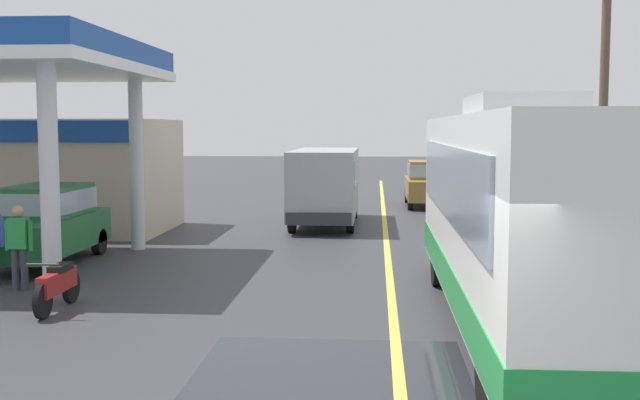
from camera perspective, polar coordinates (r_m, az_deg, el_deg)
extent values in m
plane|color=#38383D|center=(26.81, 4.73, -1.46)|extent=(120.00, 120.00, 0.00)
cube|color=#D8CC4C|center=(21.86, 4.87, -2.99)|extent=(0.16, 50.00, 0.01)
cube|color=white|center=(12.50, 15.11, -0.72)|extent=(2.50, 11.00, 2.90)
cube|color=#1E8C3F|center=(12.65, 14.99, -5.68)|extent=(2.54, 11.04, 0.56)
cube|color=#8C9EAD|center=(12.28, 9.33, 1.40)|extent=(0.06, 9.35, 1.10)
cube|color=#8C9EAD|center=(12.76, 20.76, 1.27)|extent=(0.06, 9.35, 1.10)
cube|color=#B2B2B7|center=(13.42, 14.46, 6.67)|extent=(1.60, 2.80, 0.36)
cylinder|color=black|center=(8.80, 12.63, -12.31)|extent=(0.30, 1.00, 1.00)
cylinder|color=black|center=(15.78, 8.76, -4.42)|extent=(0.30, 1.00, 1.00)
cylinder|color=black|center=(16.11, 16.61, -4.38)|extent=(0.30, 1.00, 1.00)
cylinder|color=silver|center=(15.56, -19.21, 1.89)|extent=(0.36, 0.36, 4.60)
cylinder|color=silver|center=(20.62, -13.27, 2.80)|extent=(0.36, 0.36, 4.60)
cube|color=beige|center=(25.21, -18.91, 1.72)|extent=(7.00, 4.40, 3.40)
cube|color=#194799|center=(23.13, -21.18, 4.70)|extent=(6.30, 0.10, 0.60)
cube|color=#1E602D|center=(19.05, -19.55, -2.32)|extent=(1.70, 4.20, 0.80)
cube|color=#1E602D|center=(19.16, -19.38, -0.02)|extent=(1.50, 2.31, 0.70)
cube|color=#8C9EAD|center=(19.16, -19.38, -0.02)|extent=(1.53, 2.35, 0.49)
cylinder|color=black|center=(17.45, -19.22, -4.32)|extent=(0.20, 0.64, 0.64)
cylinder|color=black|center=(20.77, -19.76, -2.84)|extent=(0.20, 0.64, 0.64)
cylinder|color=black|center=(20.21, -15.86, -2.94)|extent=(0.20, 0.64, 0.64)
cube|color=#A5A5AD|center=(25.31, 0.40, 1.32)|extent=(2.00, 6.00, 2.10)
cube|color=#8C9EAD|center=(25.29, 0.40, 2.22)|extent=(2.04, 5.10, 0.80)
cube|color=#2D2D33|center=(22.36, -0.11, -1.39)|extent=(1.90, 0.16, 0.36)
cylinder|color=black|center=(23.50, -2.06, -1.47)|extent=(0.22, 0.76, 0.76)
cylinder|color=black|center=(23.37, 2.23, -1.51)|extent=(0.22, 0.76, 0.76)
cylinder|color=black|center=(27.45, -1.17, -0.49)|extent=(0.22, 0.76, 0.76)
cylinder|color=black|center=(27.35, 2.51, -0.52)|extent=(0.22, 0.76, 0.76)
cylinder|color=black|center=(13.73, -19.63, -6.97)|extent=(0.10, 0.60, 0.60)
cylinder|color=black|center=(14.81, -17.75, -6.03)|extent=(0.10, 0.60, 0.60)
cube|color=maroon|center=(14.23, -18.68, -5.70)|extent=(0.20, 1.30, 0.36)
cube|color=black|center=(14.33, -18.47, -4.72)|extent=(0.24, 0.60, 0.12)
cylinder|color=#2D2D33|center=(13.66, -19.62, -4.47)|extent=(0.55, 0.04, 0.04)
cylinder|color=#3359B2|center=(16.75, -22.26, -2.22)|extent=(0.09, 0.09, 0.58)
cylinder|color=#33333F|center=(16.28, -21.39, -4.75)|extent=(0.14, 0.14, 0.82)
cylinder|color=#33333F|center=(16.20, -20.82, -4.77)|extent=(0.14, 0.14, 0.82)
cube|color=#268C3F|center=(16.13, -21.19, -2.27)|extent=(0.36, 0.22, 0.60)
sphere|color=tan|center=(16.09, -21.24, -0.75)|extent=(0.22, 0.22, 0.22)
cylinder|color=#268C3F|center=(16.24, -21.92, -2.43)|extent=(0.09, 0.09, 0.58)
cylinder|color=#268C3F|center=(16.04, -20.44, -2.47)|extent=(0.09, 0.09, 0.58)
cube|color=olive|center=(31.59, 7.88, 0.84)|extent=(1.70, 4.20, 0.80)
cube|color=olive|center=(31.75, 7.88, 2.22)|extent=(1.50, 2.31, 0.70)
cube|color=#8C9EAD|center=(31.75, 7.88, 2.22)|extent=(1.53, 2.35, 0.49)
cylinder|color=black|center=(30.09, 6.64, -0.13)|extent=(0.20, 0.64, 0.64)
cylinder|color=black|center=(30.20, 9.48, -0.15)|extent=(0.20, 0.64, 0.64)
cylinder|color=black|center=(33.08, 6.41, 0.36)|extent=(0.20, 0.64, 0.64)
cylinder|color=black|center=(33.17, 9.00, 0.34)|extent=(0.20, 0.64, 0.64)
cylinder|color=brown|center=(22.51, 20.05, 7.27)|extent=(0.24, 0.24, 8.10)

